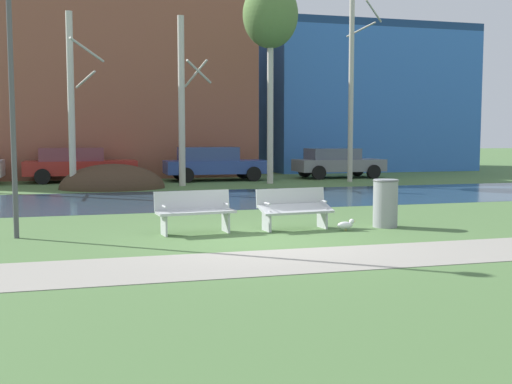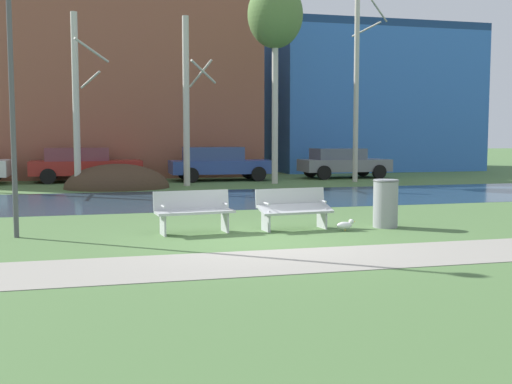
# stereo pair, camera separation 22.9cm
# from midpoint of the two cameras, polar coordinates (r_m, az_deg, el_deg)

# --- Properties ---
(ground_plane) EXTENTS (120.00, 120.00, 0.00)m
(ground_plane) POSITION_cam_midpoint_polar(r_m,az_deg,el_deg) (21.84, -6.08, -0.16)
(ground_plane) COLOR #4C703D
(paved_path_strip) EXTENTS (60.00, 1.95, 0.01)m
(paved_path_strip) POSITION_cam_midpoint_polar(r_m,az_deg,el_deg) (10.26, 3.96, -6.17)
(paved_path_strip) COLOR gray
(paved_path_strip) RESTS_ON ground
(river_band) EXTENTS (80.00, 6.26, 0.01)m
(river_band) POSITION_cam_midpoint_polar(r_m,az_deg,el_deg) (19.93, -5.25, -0.65)
(river_band) COLOR #284256
(river_band) RESTS_ON ground
(soil_mound) EXTENTS (3.93, 3.10, 1.85)m
(soil_mound) POSITION_cam_midpoint_polar(r_m,az_deg,el_deg) (24.54, -12.11, 0.34)
(soil_mound) COLOR #423021
(soil_mound) RESTS_ON ground
(bench_left) EXTENTS (1.65, 0.73, 0.87)m
(bench_left) POSITION_cam_midpoint_polar(r_m,az_deg,el_deg) (13.03, -5.10, -1.67)
(bench_left) COLOR #B2B5B7
(bench_left) RESTS_ON ground
(bench_right) EXTENTS (1.65, 0.73, 0.87)m
(bench_right) POSITION_cam_midpoint_polar(r_m,az_deg,el_deg) (13.55, 3.90, -1.40)
(bench_right) COLOR #B2B5B7
(bench_right) RESTS_ON ground
(trash_bin) EXTENTS (0.56, 0.56, 1.05)m
(trash_bin) POSITION_cam_midpoint_polar(r_m,az_deg,el_deg) (14.14, 12.03, -0.94)
(trash_bin) COLOR gray
(trash_bin) RESTS_ON ground
(seagull) EXTENTS (0.41, 0.15, 0.25)m
(seagull) POSITION_cam_midpoint_polar(r_m,az_deg,el_deg) (13.48, 8.53, -2.94)
(seagull) COLOR white
(seagull) RESTS_ON ground
(streetlamp) EXTENTS (0.32, 0.32, 6.19)m
(streetlamp) POSITION_cam_midpoint_polar(r_m,az_deg,el_deg) (13.35, -20.82, 13.58)
(streetlamp) COLOR #4C4C51
(streetlamp) RESTS_ON ground
(birch_left) EXTENTS (1.33, 2.08, 6.41)m
(birch_left) POSITION_cam_midpoint_polar(r_m,az_deg,el_deg) (24.03, -15.56, 7.99)
(birch_left) COLOR beige
(birch_left) RESTS_ON ground
(birch_center_left) EXTENTS (1.32, 2.20, 6.61)m
(birch_center_left) POSITION_cam_midpoint_polar(r_m,az_deg,el_deg) (25.22, -5.96, 8.22)
(birch_center_left) COLOR beige
(birch_center_left) RESTS_ON ground
(birch_center) EXTENTS (2.25, 2.25, 8.81)m
(birch_center) POSITION_cam_midpoint_polar(r_m,az_deg,el_deg) (26.65, 1.99, 15.45)
(birch_center) COLOR beige
(birch_center) RESTS_ON ground
(birch_center_right) EXTENTS (1.46, 2.38, 9.23)m
(birch_center_right) POSITION_cam_midpoint_polar(r_m,az_deg,el_deg) (27.61, 9.33, 10.71)
(birch_center_right) COLOR #BCB7A8
(birch_center_right) RESTS_ON ground
(parked_sedan_second_red) EXTENTS (4.64, 2.01, 1.47)m
(parked_sedan_second_red) POSITION_cam_midpoint_polar(r_m,az_deg,el_deg) (28.05, -15.00, 2.46)
(parked_sedan_second_red) COLOR maroon
(parked_sedan_second_red) RESTS_ON ground
(parked_hatch_third_blue) EXTENTS (4.48, 2.05, 1.48)m
(parked_hatch_third_blue) POSITION_cam_midpoint_polar(r_m,az_deg,el_deg) (27.98, -3.17, 2.63)
(parked_hatch_third_blue) COLOR #2D4793
(parked_hatch_third_blue) RESTS_ON ground
(parked_wagon_fourth_grey) EXTENTS (4.10, 2.03, 1.39)m
(parked_wagon_fourth_grey) POSITION_cam_midpoint_polar(r_m,az_deg,el_deg) (29.87, 8.00, 2.67)
(parked_wagon_fourth_grey) COLOR slate
(parked_wagon_fourth_grey) RESTS_ON ground
(building_brick_low) EXTENTS (17.23, 9.74, 8.93)m
(building_brick_low) POSITION_cam_midpoint_polar(r_m,az_deg,el_deg) (34.19, -15.56, 9.10)
(building_brick_low) COLOR brown
(building_brick_low) RESTS_ON ground
(building_blue_store) EXTENTS (11.53, 8.63, 8.10)m
(building_blue_store) POSITION_cam_midpoint_polar(r_m,az_deg,el_deg) (38.55, 9.55, 8.13)
(building_blue_store) COLOR #3870C6
(building_blue_store) RESTS_ON ground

